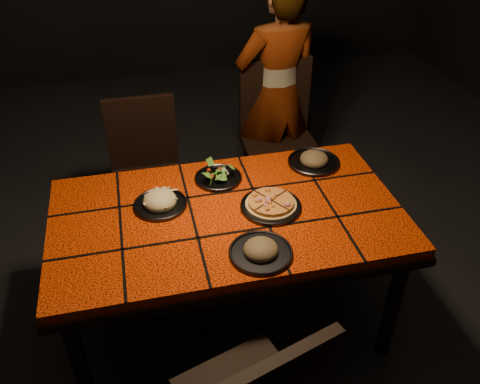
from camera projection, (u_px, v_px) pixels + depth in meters
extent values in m
cube|color=black|center=(229.00, 323.00, 2.78)|extent=(6.00, 7.00, 0.04)
cube|color=#E63707|center=(227.00, 216.00, 2.34)|extent=(1.60, 0.90, 0.05)
cube|color=black|center=(227.00, 224.00, 2.37)|extent=(1.62, 0.92, 0.04)
cylinder|color=black|center=(81.00, 366.00, 2.15)|extent=(0.07, 0.07, 0.66)
cylinder|color=black|center=(392.00, 307.00, 2.42)|extent=(0.07, 0.07, 0.66)
cylinder|color=black|center=(83.00, 251.00, 2.73)|extent=(0.07, 0.07, 0.66)
cylinder|color=black|center=(334.00, 213.00, 3.00)|extent=(0.07, 0.07, 0.66)
cylinder|color=black|center=(259.00, 382.00, 2.21)|extent=(0.04, 0.04, 0.44)
cube|color=black|center=(148.00, 184.00, 3.05)|extent=(0.42, 0.42, 0.04)
cube|color=black|center=(142.00, 132.00, 3.05)|extent=(0.42, 0.05, 0.46)
cylinder|color=black|center=(126.00, 235.00, 3.02)|extent=(0.04, 0.04, 0.43)
cylinder|color=black|center=(182.00, 227.00, 3.08)|extent=(0.04, 0.04, 0.43)
cylinder|color=black|center=(124.00, 202.00, 3.29)|extent=(0.04, 0.04, 0.43)
cylinder|color=black|center=(176.00, 195.00, 3.34)|extent=(0.04, 0.04, 0.43)
cube|color=black|center=(282.00, 149.00, 3.27)|extent=(0.47, 0.47, 0.04)
cube|color=black|center=(275.00, 96.00, 3.28)|extent=(0.46, 0.05, 0.51)
cylinder|color=black|center=(260.00, 202.00, 3.25)|extent=(0.04, 0.04, 0.47)
cylinder|color=black|center=(315.00, 195.00, 3.31)|extent=(0.04, 0.04, 0.47)
cylinder|color=black|center=(247.00, 170.00, 3.54)|extent=(0.04, 0.04, 0.47)
cylinder|color=black|center=(298.00, 164.00, 3.61)|extent=(0.04, 0.04, 0.47)
imported|color=brown|center=(277.00, 95.00, 3.29)|extent=(0.61, 0.44, 1.55)
cylinder|color=#333438|center=(271.00, 207.00, 2.35)|extent=(0.28, 0.28, 0.01)
torus|color=#333438|center=(271.00, 205.00, 2.35)|extent=(0.28, 0.28, 0.01)
cylinder|color=tan|center=(271.00, 205.00, 2.34)|extent=(0.33, 0.33, 0.01)
cylinder|color=gold|center=(271.00, 202.00, 2.33)|extent=(0.29, 0.29, 0.02)
cylinder|color=#333438|center=(160.00, 205.00, 2.36)|extent=(0.25, 0.25, 0.01)
torus|color=#333438|center=(160.00, 204.00, 2.36)|extent=(0.25, 0.25, 0.01)
ellipsoid|color=#CCC086|center=(160.00, 200.00, 2.35)|extent=(0.15, 0.15, 0.08)
cylinder|color=#333438|center=(218.00, 178.00, 2.54)|extent=(0.23, 0.23, 0.01)
torus|color=#333438|center=(218.00, 177.00, 2.53)|extent=(0.24, 0.24, 0.01)
cylinder|color=#333438|center=(261.00, 253.00, 2.09)|extent=(0.27, 0.27, 0.01)
torus|color=#333438|center=(261.00, 252.00, 2.09)|extent=(0.27, 0.27, 0.01)
ellipsoid|color=brown|center=(261.00, 248.00, 2.08)|extent=(0.16, 0.16, 0.09)
cylinder|color=#333438|center=(314.00, 162.00, 2.66)|extent=(0.27, 0.27, 0.01)
torus|color=#333438|center=(314.00, 161.00, 2.66)|extent=(0.27, 0.27, 0.01)
ellipsoid|color=brown|center=(314.00, 158.00, 2.64)|extent=(0.16, 0.16, 0.09)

